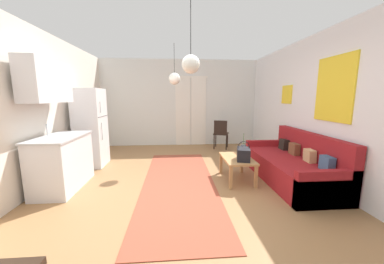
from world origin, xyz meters
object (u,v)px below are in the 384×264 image
at_px(bamboo_vase, 243,151).
at_px(accent_chair, 221,132).
at_px(coffee_table, 237,161).
at_px(handbag, 243,154).
at_px(refrigerator, 91,128).
at_px(pendant_lamp_near, 191,64).
at_px(couch, 293,166).
at_px(pendant_lamp_far, 174,79).

height_order(bamboo_vase, accent_chair, bamboo_vase).
bearing_deg(coffee_table, handbag, -70.63).
height_order(handbag, refrigerator, refrigerator).
bearing_deg(pendant_lamp_near, refrigerator, 131.53).
relative_size(refrigerator, pendant_lamp_near, 1.97).
relative_size(bamboo_vase, accent_chair, 0.51).
bearing_deg(handbag, couch, 3.31).
xyz_separation_m(accent_chair, pendant_lamp_near, (-1.16, -3.63, 1.42)).
distance_m(bamboo_vase, pendant_lamp_near, 2.16).
bearing_deg(coffee_table, bamboo_vase, 27.20).
bearing_deg(bamboo_vase, couch, -10.87).
xyz_separation_m(handbag, pendant_lamp_near, (-1.01, -1.04, 1.37)).
xyz_separation_m(coffee_table, refrigerator, (-3.01, 1.11, 0.49)).
distance_m(bamboo_vase, pendant_lamp_far, 2.15).
distance_m(refrigerator, pendant_lamp_far, 2.16).
relative_size(couch, pendant_lamp_near, 2.44).
bearing_deg(refrigerator, couch, -16.83).
relative_size(refrigerator, accent_chair, 2.00).
bearing_deg(pendant_lamp_far, refrigerator, 179.58).
bearing_deg(handbag, coffee_table, 109.37).
relative_size(bamboo_vase, refrigerator, 0.26).
bearing_deg(bamboo_vase, handbag, -106.70).
relative_size(couch, handbag, 5.53).
bearing_deg(handbag, pendant_lamp_near, -134.04).
distance_m(coffee_table, accent_chair, 2.43).
xyz_separation_m(handbag, pendant_lamp_far, (-1.20, 1.27, 1.39)).
xyz_separation_m(handbag, accent_chair, (0.15, 2.58, -0.05)).
bearing_deg(accent_chair, bamboo_vase, 107.18).
bearing_deg(bamboo_vase, accent_chair, 88.03).
height_order(handbag, pendant_lamp_near, pendant_lamp_near).
xyz_separation_m(coffee_table, bamboo_vase, (0.13, 0.07, 0.17)).
distance_m(couch, handbag, 1.01).
xyz_separation_m(coffee_table, accent_chair, (0.21, 2.42, 0.12)).
bearing_deg(refrigerator, pendant_lamp_near, -48.47).
height_order(accent_chair, pendant_lamp_far, pendant_lamp_far).
relative_size(accent_chair, pendant_lamp_far, 0.98).
relative_size(handbag, refrigerator, 0.22).
relative_size(accent_chair, pendant_lamp_near, 0.98).
bearing_deg(coffee_table, pendant_lamp_far, 136.04).
xyz_separation_m(couch, pendant_lamp_near, (-1.98, -1.10, 1.64)).
distance_m(handbag, pendant_lamp_near, 2.00).
bearing_deg(pendant_lamp_near, accent_chair, 72.26).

